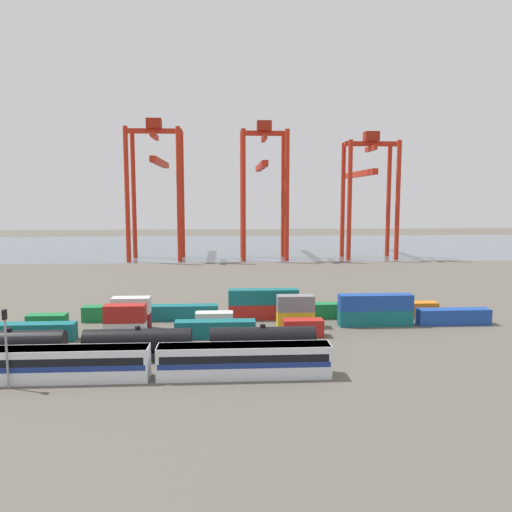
% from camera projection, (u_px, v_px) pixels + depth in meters
% --- Properties ---
extents(ground_plane, '(420.00, 420.00, 0.00)m').
position_uv_depth(ground_plane, '(251.00, 287.00, 120.00)').
color(ground_plane, '#5B564C').
extents(harbour_water, '(400.00, 110.00, 0.01)m').
position_uv_depth(harbour_water, '(240.00, 246.00, 217.94)').
color(harbour_water, slate).
rests_on(harbour_water, ground_plane).
extents(passenger_train, '(41.62, 3.14, 3.90)m').
position_uv_depth(passenger_train, '(153.00, 361.00, 59.16)').
color(passenger_train, silver).
rests_on(passenger_train, ground_plane).
extents(freight_tank_row, '(46.45, 2.97, 4.43)m').
position_uv_depth(freight_tank_row, '(138.00, 344.00, 66.21)').
color(freight_tank_row, '#232326').
rests_on(freight_tank_row, ground_plane).
extents(signal_mast, '(0.36, 0.60, 8.90)m').
position_uv_depth(signal_mast, '(6.00, 338.00, 55.84)').
color(signal_mast, gray).
rests_on(signal_mast, ground_plane).
extents(shipping_container_0, '(12.10, 2.44, 2.60)m').
position_uv_depth(shipping_container_0, '(34.00, 332.00, 75.04)').
color(shipping_container_0, '#146066').
rests_on(shipping_container_0, ground_plane).
extents(shipping_container_1, '(6.04, 2.44, 2.60)m').
position_uv_depth(shipping_container_1, '(126.00, 330.00, 75.83)').
color(shipping_container_1, silver).
rests_on(shipping_container_1, ground_plane).
extents(shipping_container_2, '(6.04, 2.44, 2.60)m').
position_uv_depth(shipping_container_2, '(125.00, 313.00, 75.52)').
color(shipping_container_2, '#AD211C').
rests_on(shipping_container_2, shipping_container_1).
extents(shipping_container_3, '(12.10, 2.44, 2.60)m').
position_uv_depth(shipping_container_3, '(215.00, 329.00, 76.61)').
color(shipping_container_3, '#146066').
rests_on(shipping_container_3, ground_plane).
extents(shipping_container_4, '(6.04, 2.44, 2.60)m').
position_uv_depth(shipping_container_4, '(303.00, 328.00, 77.40)').
color(shipping_container_4, '#AD211C').
rests_on(shipping_container_4, ground_plane).
extents(shipping_container_5, '(6.04, 2.44, 2.60)m').
position_uv_depth(shipping_container_5, '(47.00, 322.00, 80.69)').
color(shipping_container_5, '#197538').
rests_on(shipping_container_5, ground_plane).
extents(shipping_container_6, '(6.04, 2.44, 2.60)m').
position_uv_depth(shipping_container_6, '(132.00, 321.00, 81.46)').
color(shipping_container_6, maroon).
rests_on(shipping_container_6, ground_plane).
extents(shipping_container_7, '(6.04, 2.44, 2.60)m').
position_uv_depth(shipping_container_7, '(131.00, 305.00, 81.16)').
color(shipping_container_7, silver).
rests_on(shipping_container_7, shipping_container_6).
extents(shipping_container_8, '(6.04, 2.44, 2.60)m').
position_uv_depth(shipping_container_8, '(214.00, 320.00, 82.24)').
color(shipping_container_8, silver).
rests_on(shipping_container_8, ground_plane).
extents(shipping_container_9, '(6.04, 2.44, 2.60)m').
position_uv_depth(shipping_container_9, '(295.00, 319.00, 83.02)').
color(shipping_container_9, gold).
rests_on(shipping_container_9, ground_plane).
extents(shipping_container_10, '(6.04, 2.44, 2.60)m').
position_uv_depth(shipping_container_10, '(296.00, 303.00, 82.71)').
color(shipping_container_10, slate).
rests_on(shipping_container_10, shipping_container_9).
extents(shipping_container_11, '(12.10, 2.44, 2.60)m').
position_uv_depth(shipping_container_11, '(375.00, 318.00, 83.79)').
color(shipping_container_11, '#146066').
rests_on(shipping_container_11, ground_plane).
extents(shipping_container_12, '(12.10, 2.44, 2.60)m').
position_uv_depth(shipping_container_12, '(375.00, 302.00, 83.49)').
color(shipping_container_12, '#1C4299').
rests_on(shipping_container_12, shipping_container_11).
extents(shipping_container_13, '(12.10, 2.44, 2.60)m').
position_uv_depth(shipping_container_13, '(453.00, 317.00, 84.57)').
color(shipping_container_13, '#1C4299').
rests_on(shipping_container_13, ground_plane).
extents(shipping_container_14, '(6.04, 2.44, 2.60)m').
position_uv_depth(shipping_container_14, '(101.00, 314.00, 86.74)').
color(shipping_container_14, '#197538').
rests_on(shipping_container_14, ground_plane).
extents(shipping_container_15, '(12.10, 2.44, 2.60)m').
position_uv_depth(shipping_container_15, '(183.00, 312.00, 87.56)').
color(shipping_container_15, '#146066').
rests_on(shipping_container_15, ground_plane).
extents(shipping_container_16, '(12.10, 2.44, 2.60)m').
position_uv_depth(shipping_container_16, '(263.00, 311.00, 88.37)').
color(shipping_container_16, '#AD211C').
rests_on(shipping_container_16, ground_plane).
extents(shipping_container_17, '(12.10, 2.44, 2.60)m').
position_uv_depth(shipping_container_17, '(263.00, 297.00, 88.07)').
color(shipping_container_17, '#146066').
rests_on(shipping_container_17, shipping_container_16).
extents(shipping_container_18, '(12.10, 2.44, 2.60)m').
position_uv_depth(shipping_container_18, '(342.00, 310.00, 89.19)').
color(shipping_container_18, '#197538').
rests_on(shipping_container_18, ground_plane).
extents(shipping_container_19, '(6.04, 2.44, 2.60)m').
position_uv_depth(shipping_container_19, '(420.00, 309.00, 90.01)').
color(shipping_container_19, orange).
rests_on(shipping_container_19, ground_plane).
extents(gantry_crane_west, '(18.10, 40.02, 46.43)m').
position_uv_depth(gantry_crane_west, '(156.00, 175.00, 171.44)').
color(gantry_crane_west, red).
rests_on(gantry_crane_west, ground_plane).
extents(gantry_crane_central, '(15.84, 38.78, 45.96)m').
position_uv_depth(gantry_crane_central, '(263.00, 177.00, 173.56)').
color(gantry_crane_central, red).
rests_on(gantry_crane_central, ground_plane).
extents(gantry_crane_east, '(17.88, 38.97, 42.74)m').
position_uv_depth(gantry_crane_east, '(367.00, 183.00, 176.14)').
color(gantry_crane_east, red).
rests_on(gantry_crane_east, ground_plane).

